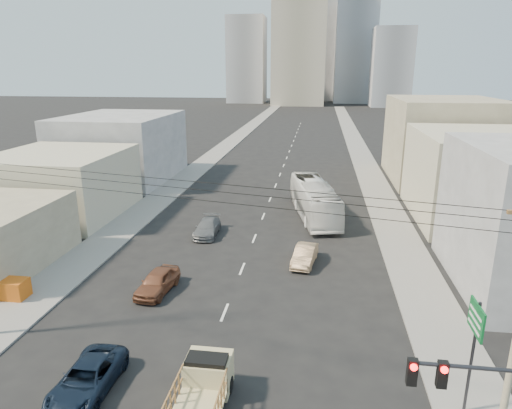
% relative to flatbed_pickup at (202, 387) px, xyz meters
% --- Properties ---
extents(sidewalk_left, '(3.50, 180.00, 0.12)m').
position_rel_flatbed_pickup_xyz_m(sidewalk_left, '(-12.47, 69.79, -1.03)').
color(sidewalk_left, gray).
rests_on(sidewalk_left, ground).
extents(sidewalk_right, '(3.50, 180.00, 0.12)m').
position_rel_flatbed_pickup_xyz_m(sidewalk_right, '(11.03, 69.79, -1.03)').
color(sidewalk_right, gray).
rests_on(sidewalk_right, ground).
extents(lane_dashes, '(0.15, 104.00, 0.01)m').
position_rel_flatbed_pickup_xyz_m(lane_dashes, '(-0.72, 52.79, -1.09)').
color(lane_dashes, silver).
rests_on(lane_dashes, ground).
extents(flatbed_pickup, '(1.95, 4.41, 1.90)m').
position_rel_flatbed_pickup_xyz_m(flatbed_pickup, '(0.00, 0.00, 0.00)').
color(flatbed_pickup, '#C2B482').
rests_on(flatbed_pickup, ground).
extents(navy_pickup, '(2.11, 4.56, 1.27)m').
position_rel_flatbed_pickup_xyz_m(navy_pickup, '(-5.19, 0.45, -0.46)').
color(navy_pickup, black).
rests_on(navy_pickup, ground).
extents(city_bus, '(5.20, 12.25, 3.32)m').
position_rel_flatbed_pickup_xyz_m(city_bus, '(4.00, 26.41, 0.57)').
color(city_bus, silver).
rests_on(city_bus, ground).
extents(sedan_brown, '(2.09, 4.23, 1.39)m').
position_rel_flatbed_pickup_xyz_m(sedan_brown, '(-5.35, 9.68, -0.40)').
color(sedan_brown, brown).
rests_on(sedan_brown, ground).
extents(sedan_tan, '(1.93, 4.10, 1.30)m').
position_rel_flatbed_pickup_xyz_m(sedan_tan, '(3.56, 15.28, -0.45)').
color(sedan_tan, tan).
rests_on(sedan_tan, ground).
extents(sedan_grey, '(1.93, 4.45, 1.28)m').
position_rel_flatbed_pickup_xyz_m(sedan_grey, '(-4.75, 20.13, -0.46)').
color(sedan_grey, slate).
rests_on(sedan_grey, ground).
extents(green_sign, '(0.18, 1.60, 5.00)m').
position_rel_flatbed_pickup_xyz_m(green_sign, '(10.44, 1.29, 2.65)').
color(green_sign, '#2D2D33').
rests_on(green_sign, ground).
extents(overhead_wires, '(23.01, 5.02, 0.72)m').
position_rel_flatbed_pickup_xyz_m(overhead_wires, '(-0.72, 1.29, 7.87)').
color(overhead_wires, black).
rests_on(overhead_wires, ground).
extents(crate_stack, '(1.80, 1.20, 1.14)m').
position_rel_flatbed_pickup_xyz_m(crate_stack, '(-13.72, 7.57, -0.40)').
color(crate_stack, '#C55712').
rests_on(crate_stack, sidewalk_left).
extents(bldg_right_mid, '(11.00, 14.00, 8.00)m').
position_rel_flatbed_pickup_xyz_m(bldg_right_mid, '(18.78, 27.79, 2.91)').
color(bldg_right_mid, '#BDB598').
rests_on(bldg_right_mid, ground).
extents(bldg_right_far, '(12.00, 16.00, 10.00)m').
position_rel_flatbed_pickup_xyz_m(bldg_right_far, '(19.28, 43.79, 3.91)').
color(bldg_right_far, gray).
rests_on(bldg_right_far, ground).
extents(bldg_left_mid, '(11.00, 12.00, 6.00)m').
position_rel_flatbed_pickup_xyz_m(bldg_left_mid, '(-19.72, 23.79, 1.91)').
color(bldg_left_mid, '#BDB598').
rests_on(bldg_left_mid, ground).
extents(bldg_left_far, '(12.00, 16.00, 8.00)m').
position_rel_flatbed_pickup_xyz_m(bldg_left_far, '(-20.22, 38.79, 2.91)').
color(bldg_left_far, gray).
rests_on(bldg_left_far, ground).
extents(high_rise_tower, '(20.00, 20.00, 60.00)m').
position_rel_flatbed_pickup_xyz_m(high_rise_tower, '(-4.72, 169.79, 28.91)').
color(high_rise_tower, tan).
rests_on(high_rise_tower, ground).
extents(midrise_ne, '(16.00, 16.00, 40.00)m').
position_rel_flatbed_pickup_xyz_m(midrise_ne, '(17.28, 184.79, 18.91)').
color(midrise_ne, gray).
rests_on(midrise_ne, ground).
extents(midrise_nw, '(15.00, 15.00, 34.00)m').
position_rel_flatbed_pickup_xyz_m(midrise_nw, '(-26.72, 179.79, 15.91)').
color(midrise_nw, gray).
rests_on(midrise_nw, ground).
extents(midrise_back, '(18.00, 18.00, 44.00)m').
position_rel_flatbed_pickup_xyz_m(midrise_back, '(5.28, 199.79, 20.91)').
color(midrise_back, gray).
rests_on(midrise_back, ground).
extents(midrise_east, '(14.00, 14.00, 28.00)m').
position_rel_flatbed_pickup_xyz_m(midrise_east, '(29.28, 164.79, 12.91)').
color(midrise_east, gray).
rests_on(midrise_east, ground).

